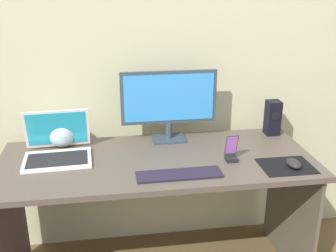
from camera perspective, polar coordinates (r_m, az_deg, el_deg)
The scene contains 10 objects.
wall_back at distance 2.27m, azimuth -3.00°, elevation 12.09°, with size 6.00×0.04×2.50m, color #B9B68E.
desk at distance 2.10m, azimuth -1.56°, elevation -7.98°, with size 1.57×0.65×0.72m.
monitor at distance 2.19m, azimuth 0.12°, elevation 3.38°, with size 0.52×0.14×0.39m.
speaker_right at distance 2.39m, azimuth 14.47°, elevation 1.14°, with size 0.08×0.08×0.20m.
laptop at distance 2.10m, azimuth -15.26°, elevation -3.13°, with size 0.34×0.30×0.23m.
fishbowl at distance 2.23m, azimuth -14.65°, elevation -0.75°, with size 0.17×0.17×0.17m, color silver.
keyboard_external at distance 1.87m, azimuth 1.57°, elevation -6.81°, with size 0.39×0.11×0.01m, color black.
mousepad at distance 2.04m, azimuth 16.26°, elevation -5.40°, with size 0.25×0.20×0.00m, color black.
mouse at distance 2.03m, azimuth 17.18°, elevation -5.03°, with size 0.06×0.10×0.04m, color black.
phone_in_dock at distance 2.02m, azimuth 8.87°, elevation -3.53°, with size 0.06×0.06×0.14m.
Camera 1 is at (-0.22, -1.83, 1.58)m, focal length 43.47 mm.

